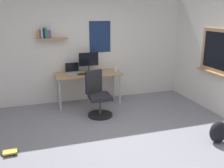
% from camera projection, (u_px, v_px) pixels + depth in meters
% --- Properties ---
extents(ground_plane, '(5.20, 5.20, 0.00)m').
position_uv_depth(ground_plane, '(121.00, 145.00, 4.16)').
color(ground_plane, gray).
rests_on(ground_plane, ground).
extents(wall_back, '(5.00, 0.30, 2.60)m').
position_uv_depth(wall_back, '(88.00, 47.00, 6.04)').
color(wall_back, silver).
rests_on(wall_back, ground).
extents(desk, '(1.51, 0.63, 0.76)m').
position_uv_depth(desk, '(88.00, 76.00, 5.82)').
color(desk, tan).
rests_on(desk, ground).
extents(office_chair, '(0.54, 0.56, 0.95)m').
position_uv_depth(office_chair, '(98.00, 97.00, 5.25)').
color(office_chair, black).
rests_on(office_chair, ground).
extents(laptop, '(0.31, 0.21, 0.23)m').
position_uv_depth(laptop, '(73.00, 71.00, 5.83)').
color(laptop, '#ADAFB5').
rests_on(laptop, desk).
extents(monitor_primary, '(0.46, 0.17, 0.46)m').
position_uv_depth(monitor_primary, '(89.00, 61.00, 5.83)').
color(monitor_primary, '#38383D').
rests_on(monitor_primary, desk).
extents(keyboard, '(0.37, 0.13, 0.02)m').
position_uv_depth(keyboard, '(86.00, 74.00, 5.71)').
color(keyboard, black).
rests_on(keyboard, desk).
extents(computer_mouse, '(0.10, 0.06, 0.03)m').
position_uv_depth(computer_mouse, '(98.00, 73.00, 5.78)').
color(computer_mouse, '#262628').
rests_on(computer_mouse, desk).
extents(coffee_mug, '(0.08, 0.08, 0.09)m').
position_uv_depth(coffee_mug, '(116.00, 70.00, 5.95)').
color(coffee_mug, silver).
rests_on(coffee_mug, desk).
extents(backpack, '(0.32, 0.22, 0.38)m').
position_uv_depth(backpack, '(218.00, 132.00, 4.19)').
color(backpack, black).
rests_on(backpack, ground).
extents(book_stack_on_floor, '(0.24, 0.20, 0.06)m').
position_uv_depth(book_stack_on_floor, '(10.00, 152.00, 3.88)').
color(book_stack_on_floor, black).
rests_on(book_stack_on_floor, ground).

